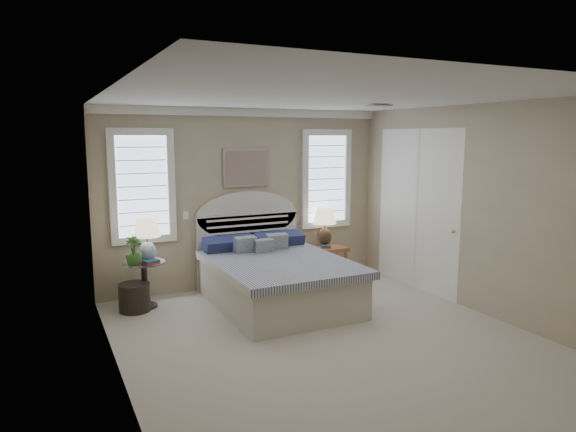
# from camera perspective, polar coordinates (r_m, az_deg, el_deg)

# --- Properties ---
(floor) EXTENTS (4.50, 5.00, 0.01)m
(floor) POSITION_cam_1_polar(r_m,az_deg,el_deg) (6.02, 4.45, -13.48)
(floor) COLOR #BBB5A0
(floor) RESTS_ON ground
(ceiling) EXTENTS (4.50, 5.00, 0.01)m
(ceiling) POSITION_cam_1_polar(r_m,az_deg,el_deg) (5.59, 4.79, 13.09)
(ceiling) COLOR silver
(ceiling) RESTS_ON wall_back
(wall_back) EXTENTS (4.50, 0.02, 2.70)m
(wall_back) POSITION_cam_1_polar(r_m,az_deg,el_deg) (7.88, -4.69, 1.99)
(wall_back) COLOR tan
(wall_back) RESTS_ON floor
(wall_left) EXTENTS (0.02, 5.00, 2.70)m
(wall_left) POSITION_cam_1_polar(r_m,az_deg,el_deg) (4.92, -18.61, -2.56)
(wall_left) COLOR tan
(wall_left) RESTS_ON floor
(wall_right) EXTENTS (0.02, 5.00, 2.70)m
(wall_right) POSITION_cam_1_polar(r_m,az_deg,el_deg) (7.06, 20.54, 0.66)
(wall_right) COLOR tan
(wall_right) RESTS_ON floor
(crown_molding) EXTENTS (4.50, 0.08, 0.12)m
(crown_molding) POSITION_cam_1_polar(r_m,az_deg,el_deg) (7.80, -4.70, 11.41)
(crown_molding) COLOR white
(crown_molding) RESTS_ON wall_back
(hvac_vent) EXTENTS (0.30, 0.20, 0.02)m
(hvac_vent) POSITION_cam_1_polar(r_m,az_deg,el_deg) (6.91, 10.06, 11.98)
(hvac_vent) COLOR #B2B2B2
(hvac_vent) RESTS_ON ceiling
(switch_plate) EXTENTS (0.08, 0.01, 0.12)m
(switch_plate) POSITION_cam_1_polar(r_m,az_deg,el_deg) (7.60, -11.31, 0.08)
(switch_plate) COLOR white
(switch_plate) RESTS_ON wall_back
(window_left) EXTENTS (0.90, 0.06, 1.60)m
(window_left) POSITION_cam_1_polar(r_m,az_deg,el_deg) (7.42, -15.89, 3.20)
(window_left) COLOR #ADC0DB
(window_left) RESTS_ON wall_back
(window_right) EXTENTS (0.90, 0.06, 1.60)m
(window_right) POSITION_cam_1_polar(r_m,az_deg,el_deg) (8.45, 4.24, 4.15)
(window_right) COLOR #ADC0DB
(window_right) RESTS_ON wall_back
(painting) EXTENTS (0.74, 0.04, 0.58)m
(painting) POSITION_cam_1_polar(r_m,az_deg,el_deg) (7.80, -4.63, 5.39)
(painting) COLOR silver
(painting) RESTS_ON wall_back
(closet_door) EXTENTS (0.02, 1.80, 2.40)m
(closet_door) POSITION_cam_1_polar(r_m,az_deg,el_deg) (7.93, 14.10, 0.70)
(closet_door) COLOR white
(closet_door) RESTS_ON floor
(bed) EXTENTS (1.72, 2.28, 1.47)m
(bed) POSITION_cam_1_polar(r_m,az_deg,el_deg) (7.12, -1.51, -6.63)
(bed) COLOR #B9B3A2
(bed) RESTS_ON floor
(side_table_left) EXTENTS (0.56, 0.56, 0.63)m
(side_table_left) POSITION_cam_1_polar(r_m,az_deg,el_deg) (7.20, -15.66, -6.80)
(side_table_left) COLOR black
(side_table_left) RESTS_ON floor
(nightstand_right) EXTENTS (0.50, 0.40, 0.53)m
(nightstand_right) POSITION_cam_1_polar(r_m,az_deg,el_deg) (8.30, 4.69, -4.43)
(nightstand_right) COLOR #9C5A33
(nightstand_right) RESTS_ON floor
(floor_pot) EXTENTS (0.41, 0.41, 0.37)m
(floor_pot) POSITION_cam_1_polar(r_m,az_deg,el_deg) (7.13, -16.68, -8.66)
(floor_pot) COLOR black
(floor_pot) RESTS_ON floor
(lamp_left) EXTENTS (0.46, 0.46, 0.59)m
(lamp_left) POSITION_cam_1_polar(r_m,az_deg,el_deg) (7.06, -15.40, -2.04)
(lamp_left) COLOR silver
(lamp_left) RESTS_ON side_table_left
(lamp_right) EXTENTS (0.52, 0.52, 0.64)m
(lamp_right) POSITION_cam_1_polar(r_m,az_deg,el_deg) (8.30, 4.06, -0.68)
(lamp_right) COLOR black
(lamp_right) RESTS_ON nightstand_right
(potted_plant) EXTENTS (0.23, 0.23, 0.38)m
(potted_plant) POSITION_cam_1_polar(r_m,az_deg,el_deg) (6.92, -16.78, -3.76)
(potted_plant) COLOR #417930
(potted_plant) RESTS_ON side_table_left
(books_left) EXTENTS (0.23, 0.20, 0.05)m
(books_left) POSITION_cam_1_polar(r_m,az_deg,el_deg) (6.97, -14.96, -4.97)
(books_left) COLOR #A33128
(books_left) RESTS_ON side_table_left
(books_right) EXTENTS (0.18, 0.15, 0.04)m
(books_right) POSITION_cam_1_polar(r_m,az_deg,el_deg) (8.20, 4.21, -3.41)
(books_right) COLOR #A33128
(books_right) RESTS_ON nightstand_right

